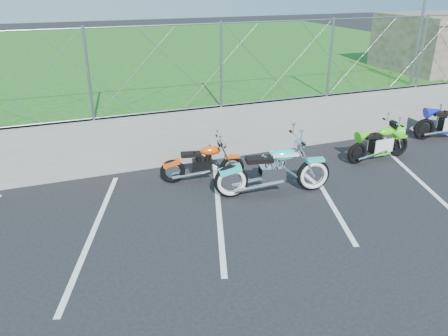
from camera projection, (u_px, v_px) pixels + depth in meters
name	position (u px, v px, depth m)	size (l,w,h in m)	color
ground	(238.00, 232.00, 7.81)	(90.00, 90.00, 0.00)	black
retaining_wall	(183.00, 137.00, 10.55)	(30.00, 0.22, 1.30)	slate
grass_field	(120.00, 66.00, 19.11)	(30.00, 20.00, 1.30)	#195115
chain_link_fence	(180.00, 69.00, 9.89)	(28.00, 0.03, 2.00)	gray
sign_pole	(420.00, 31.00, 12.39)	(0.08, 0.08, 3.00)	gray
parking_lines	(273.00, 197.00, 9.06)	(18.29, 4.31, 0.01)	silver
cruiser_turquoise	(274.00, 172.00, 9.04)	(2.47, 0.78, 1.24)	black
naked_orange	(204.00, 164.00, 9.66)	(1.87, 0.63, 0.94)	black
sportbike_green	(380.00, 144.00, 10.79)	(1.83, 0.65, 0.95)	black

